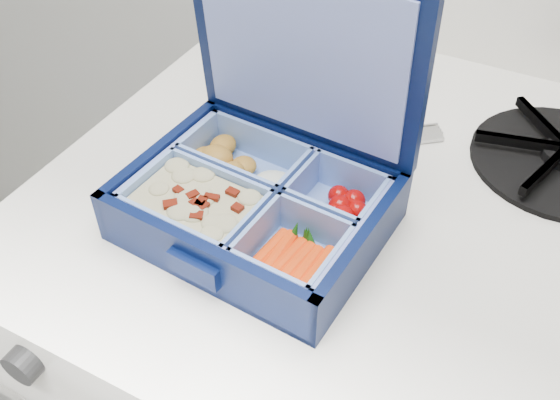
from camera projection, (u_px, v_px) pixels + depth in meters
The scene contains 3 objects.
bento_box at pixel (256, 206), 0.55m from camera, with size 0.22×0.17×0.05m, color #051037, non-canonical shape.
burner_grate_rear at pixel (272, 67), 0.76m from camera, with size 0.16×0.16×0.02m, color black.
fork at pixel (347, 145), 0.65m from camera, with size 0.02×0.19×0.01m, color #AEAEAE, non-canonical shape.
Camera 1 is at (-0.39, 1.19, 1.36)m, focal length 40.00 mm.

